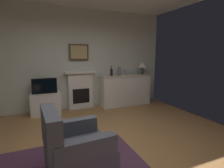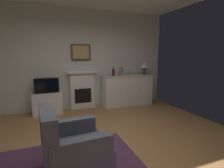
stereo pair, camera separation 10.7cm
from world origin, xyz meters
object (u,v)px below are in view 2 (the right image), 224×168
wine_glass_left (126,71)px  fireplace_unit (82,90)px  wine_glass_center (128,71)px  wine_bottle (113,72)px  armchair (71,148)px  sideboard_cabinet (127,90)px  tv_set (47,86)px  framed_picture (81,52)px  tv_cabinet (48,103)px  vase_decorative (121,71)px  table_lamp (144,66)px

wine_glass_left → fireplace_unit: bearing=171.5°
wine_glass_left → wine_glass_center: bearing=18.9°
wine_bottle → armchair: 3.21m
sideboard_cabinet → tv_set: size_ratio=2.58×
framed_picture → armchair: 3.25m
wine_glass_center → tv_cabinet: bearing=-179.9°
tv_cabinet → vase_decorative: bearing=-1.8°
vase_decorative → tv_cabinet: (-2.12, 0.06, -0.80)m
tv_cabinet → tv_set: 0.48m
fireplace_unit → tv_set: bearing=-169.2°
wine_glass_left → wine_glass_center: same height
vase_decorative → fireplace_unit: bearing=168.8°
framed_picture → armchair: bearing=-103.9°
wine_glass_center → tv_set: wine_glass_center is taller
framed_picture → tv_set: 1.33m
sideboard_cabinet → table_lamp: table_lamp is taller
wine_glass_center → framed_picture: bearing=171.9°
wine_glass_center → armchair: 3.52m
wine_glass_center → sideboard_cabinet: bearing=-147.5°
tv_set → armchair: 2.72m
framed_picture → wine_glass_left: bearing=-10.4°
wine_bottle → sideboard_cabinet: bearing=0.1°
vase_decorative → tv_set: size_ratio=0.45×
table_lamp → tv_set: (-2.96, -0.01, -0.46)m
wine_bottle → wine_glass_left: (0.39, -0.02, 0.01)m
framed_picture → wine_glass_left: (1.31, -0.24, -0.58)m
framed_picture → wine_bottle: framed_picture is taller
sideboard_cabinet → vase_decorative: 0.66m
framed_picture → wine_glass_center: 1.54m
fireplace_unit → sideboard_cabinet: bearing=-7.3°
framed_picture → fireplace_unit: bearing=-90.0°
vase_decorative → armchair: size_ratio=0.31×
tv_set → wine_glass_center: bearing=0.7°
wine_bottle → vase_decorative: (0.24, -0.05, 0.03)m
sideboard_cabinet → wine_bottle: 0.75m
fireplace_unit → tv_set: (-0.98, -0.19, 0.22)m
wine_glass_center → tv_set: 2.41m
table_lamp → wine_glass_center: size_ratio=2.42×
sideboard_cabinet → armchair: sideboard_cabinet is taller
wine_glass_left → tv_set: size_ratio=0.27×
framed_picture → armchair: size_ratio=0.60×
wine_glass_left → tv_set: wine_glass_left is taller
wine_glass_left → armchair: wine_glass_left is taller
fireplace_unit → armchair: fireplace_unit is taller
wine_glass_left → table_lamp: bearing=1.5°
wine_glass_center → fireplace_unit: bearing=173.7°
fireplace_unit → wine_glass_center: bearing=-6.3°
wine_bottle → wine_glass_center: 0.50m
sideboard_cabinet → armchair: 3.41m
table_lamp → armchair: 3.90m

